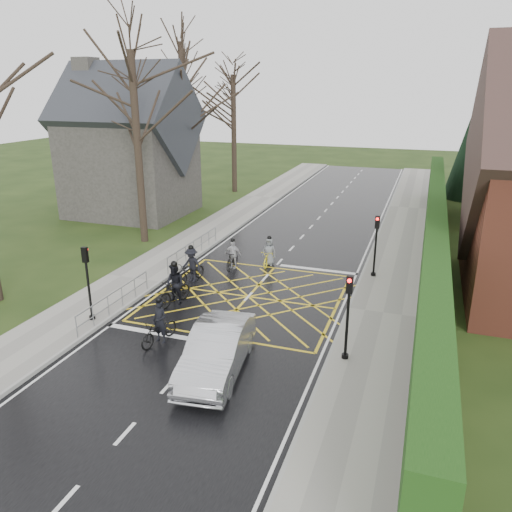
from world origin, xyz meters
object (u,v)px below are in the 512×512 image
Objects in this scene: cyclist_front at (232,257)px; car at (217,350)px; cyclist_rear at (159,328)px; cyclist_back at (175,288)px; cyclist_mid at (191,268)px; cyclist_lead at (269,255)px.

car is at bearing -72.44° from cyclist_front.
cyclist_front is 10.03m from car.
cyclist_back is at bearing 120.52° from cyclist_rear.
cyclist_mid is 1.24× the size of cyclist_front.
cyclist_back is 5.14m from cyclist_front.
cyclist_front is 0.34× the size of car.
cyclist_lead is (1.67, 1.04, -0.04)m from cyclist_front.
cyclist_front is 0.96× the size of cyclist_lead.
cyclist_mid is at bearing -131.67° from cyclist_lead.
car is at bearing -83.66° from cyclist_lead.
cyclist_mid is 4.49m from cyclist_lead.
cyclist_lead is (2.86, 3.46, -0.12)m from cyclist_mid.
cyclist_mid is at bearing 117.17° from cyclist_rear.
cyclist_rear is at bearing 150.29° from car.
cyclist_mid is (-1.60, 5.94, 0.08)m from cyclist_rear.
cyclist_lead is (1.26, 9.40, -0.03)m from cyclist_rear.
cyclist_back is 1.27× the size of cyclist_front.
cyclist_back is at bearing 123.84° from car.
cyclist_mid reaches higher than cyclist_rear.
cyclist_rear is 0.99× the size of cyclist_mid.
cyclist_rear is 1.22× the size of cyclist_front.
cyclist_rear reaches higher than cyclist_lead.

